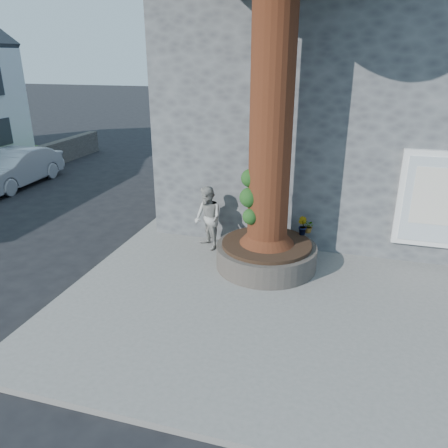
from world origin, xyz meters
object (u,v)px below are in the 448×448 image
(woman, at_px, (208,218))
(planter, at_px, (266,255))
(man, at_px, (272,212))
(car_silver, at_px, (15,168))

(woman, bearing_deg, planter, 23.08)
(man, bearing_deg, car_silver, 150.38)
(car_silver, bearing_deg, woman, -24.82)
(planter, bearing_deg, man, 96.17)
(planter, xyz_separation_m, woman, (-1.60, 0.60, 0.51))
(planter, xyz_separation_m, car_silver, (-10.54, 4.31, 0.28))
(man, relative_size, woman, 1.02)
(car_silver, bearing_deg, planter, -24.51)
(man, height_order, car_silver, man)
(man, bearing_deg, woman, -162.73)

